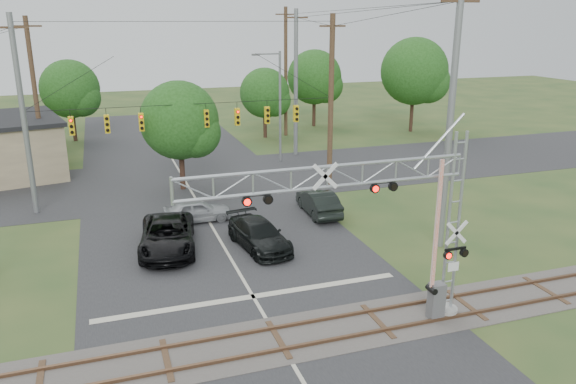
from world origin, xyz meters
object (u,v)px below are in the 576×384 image
object	(u,v)px
sedan_silver	(197,210)
streetlight	(278,101)
traffic_signal_span	(204,111)
car_dark	(259,235)
pickup_black	(167,235)
crossing_gantry	(379,215)

from	to	relation	value
sedan_silver	streetlight	world-z (taller)	streetlight
traffic_signal_span	car_dark	world-z (taller)	traffic_signal_span
traffic_signal_span	streetlight	size ratio (longest dim) A/B	2.21
pickup_black	sedan_silver	bearing A→B (deg)	68.73
crossing_gantry	streetlight	world-z (taller)	streetlight
crossing_gantry	pickup_black	world-z (taller)	crossing_gantry
pickup_black	car_dark	xyz separation A→B (m)	(4.43, -1.15, -0.09)
crossing_gantry	car_dark	xyz separation A→B (m)	(-1.94, 8.89, -3.82)
crossing_gantry	traffic_signal_span	distance (m)	18.60
pickup_black	sedan_silver	distance (m)	4.32
crossing_gantry	sedan_silver	size ratio (longest dim) A/B	2.83
sedan_silver	crossing_gantry	bearing A→B (deg)	-163.76
crossing_gantry	traffic_signal_span	xyz separation A→B (m)	(-2.78, 18.36, 1.09)
sedan_silver	car_dark	bearing A→B (deg)	-155.77
car_dark	traffic_signal_span	bearing A→B (deg)	86.27
traffic_signal_span	sedan_silver	distance (m)	6.90
pickup_black	crossing_gantry	bearing A→B (deg)	-49.13
sedan_silver	streetlight	xyz separation A→B (m)	(8.73, 12.10, 4.25)
streetlight	traffic_signal_span	bearing A→B (deg)	-134.12
crossing_gantry	streetlight	xyz separation A→B (m)	(4.51, 25.88, 0.38)
crossing_gantry	sedan_silver	distance (m)	14.93
traffic_signal_span	sedan_silver	world-z (taller)	traffic_signal_span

